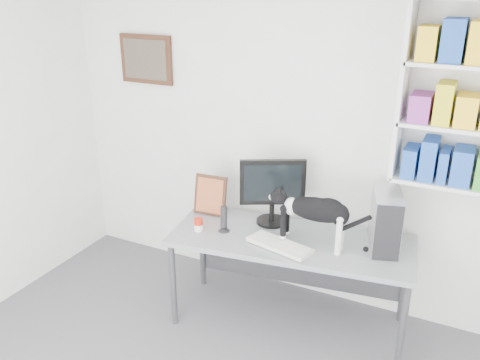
# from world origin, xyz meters

# --- Properties ---
(room) EXTENTS (4.01, 4.01, 2.70)m
(room) POSITION_xyz_m (0.00, 0.00, 1.35)
(room) COLOR #515156
(room) RESTS_ON ground
(wall_art) EXTENTS (0.52, 0.04, 0.42)m
(wall_art) POSITION_xyz_m (-1.30, 1.97, 1.90)
(wall_art) COLOR #442515
(wall_art) RESTS_ON room
(desk) EXTENTS (1.88, 0.95, 0.75)m
(desk) POSITION_xyz_m (0.27, 1.50, 0.37)
(desk) COLOR gray
(desk) RESTS_ON room
(monitor) EXTENTS (0.56, 0.45, 0.54)m
(monitor) POSITION_xyz_m (0.04, 1.67, 1.02)
(monitor) COLOR black
(monitor) RESTS_ON desk
(keyboard) EXTENTS (0.51, 0.29, 0.04)m
(keyboard) POSITION_xyz_m (0.25, 1.33, 0.77)
(keyboard) COLOR beige
(keyboard) RESTS_ON desk
(pc_tower) EXTENTS (0.30, 0.46, 0.42)m
(pc_tower) POSITION_xyz_m (0.91, 1.68, 0.96)
(pc_tower) COLOR #ADADB2
(pc_tower) RESTS_ON desk
(speaker) EXTENTS (0.12, 0.12, 0.21)m
(speaker) POSITION_xyz_m (-0.23, 1.38, 0.86)
(speaker) COLOR black
(speaker) RESTS_ON desk
(leaning_print) EXTENTS (0.28, 0.13, 0.34)m
(leaning_print) POSITION_xyz_m (-0.48, 1.60, 0.92)
(leaning_print) COLOR #442515
(leaning_print) RESTS_ON desk
(soup_can) EXTENTS (0.09, 0.09, 0.10)m
(soup_can) POSITION_xyz_m (-0.41, 1.30, 0.80)
(soup_can) COLOR red
(soup_can) RESTS_ON desk
(cat) EXTENTS (0.67, 0.21, 0.41)m
(cat) POSITION_xyz_m (0.46, 1.44, 0.95)
(cat) COLOR black
(cat) RESTS_ON desk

